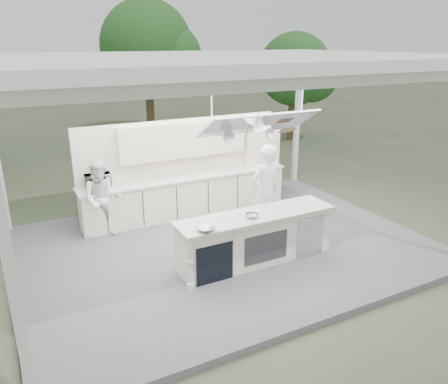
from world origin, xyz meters
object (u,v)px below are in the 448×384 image
demo_island (255,238)px  head_chef (265,192)px  sous_chef (102,199)px  back_counter (187,195)px

demo_island → head_chef: bearing=48.4°
sous_chef → demo_island: bearing=-32.8°
back_counter → head_chef: 2.25m
demo_island → sous_chef: sous_chef is taller
demo_island → back_counter: 2.82m
demo_island → sous_chef: bearing=132.5°
back_counter → sous_chef: sous_chef is taller
demo_island → back_counter: bearing=93.6°
head_chef → back_counter: bearing=-75.5°
head_chef → sous_chef: 3.41m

